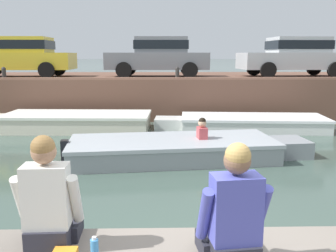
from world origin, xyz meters
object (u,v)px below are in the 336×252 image
Objects in this scene: car_left_inner_grey at (159,55)px; car_centre_silver at (295,55)px; person_seated_left at (49,204)px; car_leftmost_yellow at (20,55)px; motorboat_passing at (182,149)px; person_seated_right at (233,217)px; bottle_drink at (95,250)px; boat_moored_central_white at (246,123)px; mooring_bollard_mid at (177,73)px; mooring_bollard_west at (4,73)px; boat_moored_west_cream at (71,122)px.

car_centre_silver is at bearing 0.05° from car_left_inner_grey.
car_leftmost_yellow is at bearing 110.65° from person_seated_left.
motorboat_passing is 5.75m from person_seated_right.
boat_moored_central_white is at bearing 70.09° from bottle_drink.
person_seated_right is 4.73× the size of bottle_drink.
mooring_bollard_mid is 0.46× the size of person_seated_left.
bottle_drink is at bearing -65.11° from mooring_bollard_west.
person_seated_left is (-1.42, -5.39, 0.92)m from motorboat_passing.
mooring_bollard_west is at bearing 180.00° from mooring_bollard_mid.
motorboat_passing is (-2.26, -3.39, 0.02)m from boat_moored_central_white.
mooring_bollard_west is at bearing 113.55° from person_seated_left.
person_seated_left is (-6.31, -12.10, -1.19)m from car_centre_silver.
car_centre_silver is (4.89, 6.71, 2.11)m from motorboat_passing.
person_seated_left is at bearing -112.74° from boat_moored_central_white.
bottle_drink is at bearing 177.86° from person_seated_right.
car_left_inner_grey is at bearing 130.03° from boat_moored_central_white.
mooring_bollard_west reaches higher than bottle_drink.
mooring_bollard_mid is at bearing 81.59° from person_seated_left.
boat_moored_central_white is 4.82m from car_left_inner_grey.
bottle_drink is (2.33, -9.08, 0.61)m from boat_moored_west_cream.
boat_moored_central_white is at bearing -49.97° from car_left_inner_grey.
car_centre_silver is at bearing 62.45° from person_seated_left.
car_leftmost_yellow reaches higher than motorboat_passing.
boat_moored_central_white is 1.37× the size of car_left_inner_grey.
motorboat_passing is 12.83× the size of mooring_bollard_mid.
person_seated_left is at bearing 148.92° from bottle_drink.
mooring_bollard_west is 12.35m from person_seated_right.
mooring_bollard_mid reaches higher than motorboat_passing.
motorboat_passing is 5.92× the size of person_seated_left.
bottle_drink is (0.41, -0.25, -0.28)m from person_seated_left.
boat_moored_west_cream is at bearing -51.08° from car_leftmost_yellow.
car_centre_silver is 4.45× the size of person_seated_right.
person_seated_right is at bearing -2.14° from bottle_drink.
person_seated_left is at bearing -94.23° from car_left_inner_grey.
person_seated_left is at bearing 168.99° from person_seated_right.
car_left_inner_grey reaches higher than bottle_drink.
boat_moored_west_cream is at bearing -31.76° from mooring_bollard_west.
boat_moored_west_cream is 9.10m from car_centre_silver.
mooring_bollard_mid is 0.46× the size of person_seated_right.
car_left_inner_grey is 9.04× the size of mooring_bollard_west.
motorboat_passing is 12.83× the size of mooring_bollard_west.
motorboat_passing is at bearing 90.50° from person_seated_right.
boat_moored_central_white is at bearing 67.26° from person_seated_left.
person_seated_left is at bearing -104.79° from motorboat_passing.
person_seated_right is (0.05, -5.68, 0.92)m from motorboat_passing.
motorboat_passing is 1.34× the size of car_leftmost_yellow.
bottle_drink is (-5.90, -12.35, -1.47)m from car_centre_silver.
car_left_inner_grey is 12.44m from bottle_drink.
car_centre_silver is (2.63, 3.32, 2.13)m from boat_moored_central_white.
car_left_inner_grey reaches higher than boat_moored_west_cream.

